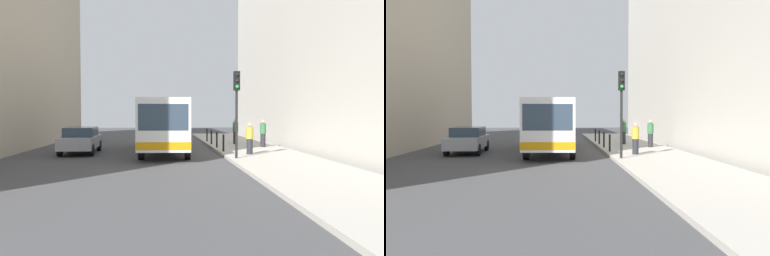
# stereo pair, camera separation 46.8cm
# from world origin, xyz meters

# --- Properties ---
(ground_plane) EXTENTS (80.00, 80.00, 0.00)m
(ground_plane) POSITION_xyz_m (0.00, 0.00, 0.00)
(ground_plane) COLOR #424244
(sidewalk) EXTENTS (4.40, 40.00, 0.15)m
(sidewalk) POSITION_xyz_m (5.40, 0.00, 0.07)
(sidewalk) COLOR #ADA89E
(sidewalk) RESTS_ON ground
(building_right) EXTENTS (7.00, 32.00, 14.72)m
(building_right) POSITION_xyz_m (11.50, 4.00, 7.36)
(building_right) COLOR #BCB7AD
(building_right) RESTS_ON ground
(bus) EXTENTS (2.95, 11.11, 3.00)m
(bus) POSITION_xyz_m (0.31, 3.11, 1.73)
(bus) COLOR white
(bus) RESTS_ON ground
(car_beside_bus) EXTENTS (1.95, 4.44, 1.48)m
(car_beside_bus) POSITION_xyz_m (-4.54, 2.49, 0.78)
(car_beside_bus) COLOR #A5A8AD
(car_beside_bus) RESTS_ON ground
(traffic_light) EXTENTS (0.28, 0.33, 4.10)m
(traffic_light) POSITION_xyz_m (3.55, -1.81, 3.01)
(traffic_light) COLOR black
(traffic_light) RESTS_ON sidewalk
(bollard_near) EXTENTS (0.11, 0.11, 0.95)m
(bollard_near) POSITION_xyz_m (3.45, 1.37, 0.62)
(bollard_near) COLOR black
(bollard_near) RESTS_ON sidewalk
(bollard_mid) EXTENTS (0.11, 0.11, 0.95)m
(bollard_mid) POSITION_xyz_m (3.45, 3.91, 0.62)
(bollard_mid) COLOR black
(bollard_mid) RESTS_ON sidewalk
(bollard_far) EXTENTS (0.11, 0.11, 0.95)m
(bollard_far) POSITION_xyz_m (3.45, 6.45, 0.62)
(bollard_far) COLOR black
(bollard_far) RESTS_ON sidewalk
(bollard_farthest) EXTENTS (0.11, 0.11, 0.95)m
(bollard_farthest) POSITION_xyz_m (3.45, 8.99, 0.62)
(bollard_farthest) COLOR black
(bollard_farthest) RESTS_ON sidewalk
(pedestrian_near_signal) EXTENTS (0.38, 0.38, 1.62)m
(pedestrian_near_signal) POSITION_xyz_m (4.58, -0.13, 0.95)
(pedestrian_near_signal) COLOR #26262D
(pedestrian_near_signal) RESTS_ON sidewalk
(pedestrian_mid_sidewalk) EXTENTS (0.38, 0.38, 1.71)m
(pedestrian_mid_sidewalk) POSITION_xyz_m (6.38, 3.98, 1.00)
(pedestrian_mid_sidewalk) COLOR #26262D
(pedestrian_mid_sidewalk) RESTS_ON sidewalk
(pedestrian_far_sidewalk) EXTENTS (0.38, 0.38, 1.72)m
(pedestrian_far_sidewalk) POSITION_xyz_m (5.10, 6.38, 1.01)
(pedestrian_far_sidewalk) COLOR #26262D
(pedestrian_far_sidewalk) RESTS_ON sidewalk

